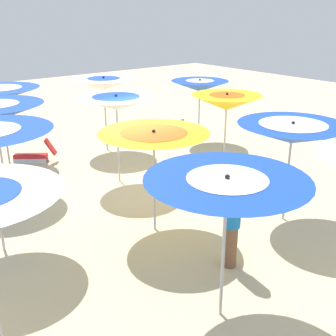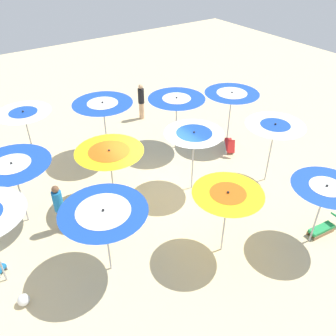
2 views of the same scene
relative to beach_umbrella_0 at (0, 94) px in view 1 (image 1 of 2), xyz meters
The scene contains 12 objects.
ground 5.36m from the beach_umbrella_0, 163.46° to the right, with size 39.46×39.46×0.04m, color beige.
beach_umbrella_0 is the anchor object (origin of this frame).
beach_umbrella_4 3.06m from the beach_umbrella_0, 104.26° to the right, with size 2.05×2.05×2.39m.
beach_umbrella_5 3.80m from the beach_umbrella_0, 151.71° to the right, with size 1.99×1.99×2.36m.
beach_umbrella_6 6.13m from the beach_umbrella_0, behind, with size 2.19×2.19×2.17m.
beach_umbrella_7 8.80m from the beach_umbrella_0, behind, with size 2.28×2.28×2.28m.
beach_umbrella_8 6.25m from the beach_umbrella_0, 108.35° to the right, with size 1.93×1.93×2.17m.
beach_umbrella_9 6.43m from the beach_umbrella_0, 133.51° to the right, with size 1.93×1.93×2.22m.
beach_umbrella_10 8.22m from the beach_umbrella_0, 155.20° to the right, with size 2.26×2.26×2.22m.
lounger_0 2.02m from the beach_umbrella_0, 125.04° to the right, with size 1.01×1.20×0.72m.
lounger_1 6.35m from the beach_umbrella_0, 102.41° to the right, with size 1.33×0.44×0.58m.
beachgoer_0 8.16m from the beach_umbrella_0, behind, with size 0.30×0.30×1.71m.
Camera 1 is at (-7.70, 5.16, 4.36)m, focal length 45.37 mm.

